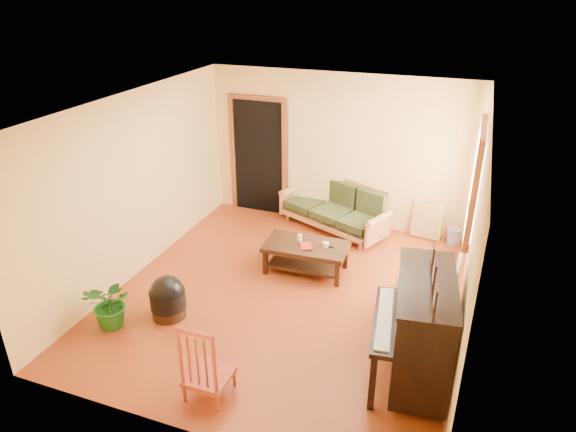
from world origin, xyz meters
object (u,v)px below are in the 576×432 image
at_px(red_chair, 208,358).
at_px(potted_plant, 111,304).
at_px(coffee_table, 306,258).
at_px(sofa, 333,207).
at_px(footstool, 168,302).
at_px(ceramic_crock, 453,236).
at_px(piano, 422,331).
at_px(armchair, 422,292).

height_order(red_chair, potted_plant, red_chair).
distance_m(coffee_table, red_chair, 2.71).
bearing_deg(potted_plant, sofa, 63.17).
xyz_separation_m(sofa, footstool, (-1.28, -3.15, -0.20)).
xyz_separation_m(sofa, ceramic_crock, (1.99, 0.14, -0.28)).
relative_size(sofa, red_chair, 2.05).
height_order(sofa, footstool, sofa).
bearing_deg(potted_plant, piano, 6.43).
xyz_separation_m(red_chair, ceramic_crock, (2.13, 4.32, -0.33)).
xyz_separation_m(ceramic_crock, potted_plant, (-3.80, -3.71, 0.19)).
height_order(armchair, piano, piano).
bearing_deg(piano, sofa, 112.86).
bearing_deg(sofa, red_chair, -68.79).
bearing_deg(red_chair, sofa, 88.73).
bearing_deg(footstool, sofa, 67.89).
distance_m(red_chair, potted_plant, 1.78).
bearing_deg(potted_plant, coffee_table, 48.97).
relative_size(sofa, coffee_table, 1.60).
bearing_deg(sofa, potted_plant, -93.67).
bearing_deg(armchair, potted_plant, -155.95).
xyz_separation_m(armchair, red_chair, (-1.88, -1.99, 0.02)).
relative_size(footstool, ceramic_crock, 1.68).
bearing_deg(coffee_table, red_chair, -93.23).
distance_m(coffee_table, armchair, 1.88).
xyz_separation_m(coffee_table, potted_plant, (-1.82, -2.09, 0.11)).
relative_size(footstool, red_chair, 0.48).
xyz_separation_m(footstool, potted_plant, (-0.53, -0.42, 0.11)).
bearing_deg(coffee_table, potted_plant, -131.03).
height_order(piano, ceramic_crock, piano).
relative_size(armchair, footstool, 1.99).
height_order(armchair, ceramic_crock, armchair).
height_order(footstool, potted_plant, potted_plant).
bearing_deg(footstool, piano, -0.19).
xyz_separation_m(armchair, ceramic_crock, (0.25, 2.33, -0.32)).
xyz_separation_m(footstool, red_chair, (1.14, -1.03, 0.25)).
distance_m(piano, potted_plant, 3.68).
xyz_separation_m(red_chair, potted_plant, (-1.67, 0.61, -0.14)).
distance_m(coffee_table, footstool, 2.11).
bearing_deg(sofa, footstool, -88.95).
relative_size(piano, potted_plant, 2.07).
distance_m(sofa, armchair, 2.80).
height_order(sofa, coffee_table, sofa).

